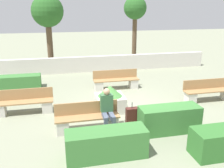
{
  "coord_description": "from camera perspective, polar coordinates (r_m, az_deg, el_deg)",
  "views": [
    {
      "loc": [
        -2.49,
        -8.29,
        3.72
      ],
      "look_at": [
        -0.5,
        0.5,
        0.9
      ],
      "focal_mm": 40.0,
      "sensor_mm": 36.0,
      "label": 1
    }
  ],
  "objects": [
    {
      "name": "bench_back",
      "position": [
        9.54,
        -19.48,
        -4.39
      ],
      "size": [
        2.07,
        0.48,
        0.87
      ],
      "rotation": [
        0.0,
        0.0,
        -0.06
      ],
      "color": "#A37A4C",
      "rests_on": "ground_plane"
    },
    {
      "name": "perimeter_wall",
      "position": [
        14.88,
        -2.79,
        4.69
      ],
      "size": [
        13.28,
        0.3,
        0.91
      ],
      "color": "beige",
      "rests_on": "ground_plane"
    },
    {
      "name": "bench_front",
      "position": [
        7.86,
        -5.65,
        -8.16
      ],
      "size": [
        1.99,
        0.48,
        0.87
      ],
      "color": "#A37A4C",
      "rests_on": "ground_plane"
    },
    {
      "name": "suitcase",
      "position": [
        7.98,
        4.54,
        -7.74
      ],
      "size": [
        0.38,
        0.2,
        0.88
      ],
      "color": "#471E19",
      "rests_on": "ground_plane"
    },
    {
      "name": "tree_center_left",
      "position": [
        16.43,
        5.31,
        16.38
      ],
      "size": [
        1.44,
        1.44,
        4.34
      ],
      "color": "brown",
      "rests_on": "ground_plane"
    },
    {
      "name": "hedge_block_near_right",
      "position": [
        12.51,
        -20.19,
        0.47
      ],
      "size": [
        1.86,
        0.67,
        0.62
      ],
      "color": "#3D7A38",
      "rests_on": "ground_plane"
    },
    {
      "name": "person_seated_man",
      "position": [
        7.66,
        -1.05,
        -5.53
      ],
      "size": [
        0.38,
        0.64,
        1.34
      ],
      "color": "#515B70",
      "rests_on": "ground_plane"
    },
    {
      "name": "bench_left_side",
      "position": [
        10.92,
        21.23,
        -1.84
      ],
      "size": [
        2.13,
        0.48,
        0.87
      ],
      "rotation": [
        0.0,
        0.0,
        0.21
      ],
      "color": "#A37A4C",
      "rests_on": "ground_plane"
    },
    {
      "name": "tree_leftmost",
      "position": [
        15.49,
        -14.52,
        15.47
      ],
      "size": [
        1.86,
        1.86,
        4.38
      ],
      "color": "brown",
      "rests_on": "ground_plane"
    },
    {
      "name": "hedge_block_mid_left",
      "position": [
        7.91,
        12.98,
        -7.84
      ],
      "size": [
        1.86,
        0.65,
        0.82
      ],
      "color": "#3D7A38",
      "rests_on": "ground_plane"
    },
    {
      "name": "bench_right_side",
      "position": [
        11.66,
        0.95,
        0.56
      ],
      "size": [
        2.12,
        0.49,
        0.87
      ],
      "rotation": [
        0.0,
        0.0,
        0.16
      ],
      "color": "#A37A4C",
      "rests_on": "ground_plane"
    },
    {
      "name": "ground_plane",
      "position": [
        9.42,
        3.68,
        -5.92
      ],
      "size": [
        60.0,
        60.0,
        0.0
      ],
      "primitive_type": "plane",
      "color": "gray"
    },
    {
      "name": "hedge_block_mid_right",
      "position": [
        6.52,
        -1.29,
        -13.49
      ],
      "size": [
        2.06,
        0.66,
        0.75
      ],
      "color": "#3D7A38",
      "rests_on": "ground_plane"
    },
    {
      "name": "planter_corner_left",
      "position": [
        9.22,
        -0.46,
        -3.4
      ],
      "size": [
        1.03,
        1.03,
        0.95
      ],
      "color": "beige",
      "rests_on": "ground_plane"
    }
  ]
}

